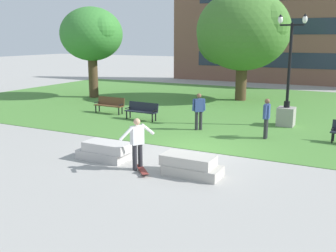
{
  "coord_description": "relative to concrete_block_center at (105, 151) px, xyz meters",
  "views": [
    {
      "loc": [
        5.75,
        -13.28,
        4.2
      ],
      "look_at": [
        -0.36,
        -1.4,
        1.2
      ],
      "focal_mm": 42.0,
      "sensor_mm": 36.0,
      "label": 1
    }
  ],
  "objects": [
    {
      "name": "park_bench_far_right",
      "position": [
        -2.36,
        6.47,
        0.23
      ],
      "size": [
        1.82,
        0.62,
        0.9
      ],
      "color": "#1E232D",
      "rests_on": "grass_lawn"
    },
    {
      "name": "lamp_post_left",
      "position": [
        4.61,
        8.44,
        0.77
      ],
      "size": [
        1.32,
        0.8,
        5.27
      ],
      "color": "gray",
      "rests_on": "grass_lawn"
    },
    {
      "name": "person_bystander_near_lawn",
      "position": [
        1.18,
        5.66,
        0.68
      ],
      "size": [
        0.57,
        0.45,
        1.71
      ],
      "color": "#28282D",
      "rests_on": "grass_lawn"
    },
    {
      "name": "building_facade_distant",
      "position": [
        0.9,
        26.95,
        5.44
      ],
      "size": [
        22.64,
        1.03,
        11.5
      ],
      "color": "brown",
      "rests_on": "ground"
    },
    {
      "name": "ground_plane",
      "position": [
        2.31,
        2.46,
        -0.31
      ],
      "size": [
        140.0,
        140.0,
        0.0
      ],
      "primitive_type": "plane",
      "color": "#A3A09B"
    },
    {
      "name": "skateboard",
      "position": [
        1.9,
        -0.63,
        -0.22
      ],
      "size": [
        0.85,
        0.88,
        0.14
      ],
      "color": "maroon",
      "rests_on": "ground"
    },
    {
      "name": "person_skateboarder",
      "position": [
        1.6,
        -0.43,
        0.67
      ],
      "size": [
        0.62,
        1.33,
        1.71
      ],
      "color": "#28282D",
      "rests_on": "ground"
    },
    {
      "name": "tree_near_left",
      "position": [
        -9.62,
        11.77,
        4.08
      ],
      "size": [
        4.57,
        4.35,
        6.3
      ],
      "color": "#4C3823",
      "rests_on": "grass_lawn"
    },
    {
      "name": "park_bench_near_left",
      "position": [
        -4.95,
        7.23,
        0.23
      ],
      "size": [
        1.81,
        0.56,
        0.9
      ],
      "color": "brown",
      "rests_on": "grass_lawn"
    },
    {
      "name": "grass_lawn",
      "position": [
        2.31,
        12.46,
        -0.3
      ],
      "size": [
        40.0,
        20.0,
        0.02
      ],
      "primitive_type": "cube",
      "color": "#4C8438",
      "rests_on": "ground"
    },
    {
      "name": "concrete_block_left",
      "position": [
        3.35,
        -0.12,
        0.0
      ],
      "size": [
        1.88,
        0.9,
        0.64
      ],
      "color": "#B2ADA3",
      "rests_on": "ground"
    },
    {
      "name": "tree_near_right",
      "position": [
        0.17,
        15.31,
        4.3
      ],
      "size": [
        6.51,
        6.2,
        7.29
      ],
      "color": "#4C3823",
      "rests_on": "grass_lawn"
    },
    {
      "name": "concrete_block_center",
      "position": [
        0.0,
        0.0,
        0.0
      ],
      "size": [
        1.92,
        0.9,
        0.64
      ],
      "color": "#BCB7B2",
      "rests_on": "ground"
    },
    {
      "name": "person_bystander_far_lawn",
      "position": [
        4.34,
        5.5,
        0.68
      ],
      "size": [
        0.27,
        0.83,
        1.71
      ],
      "color": "#28282D",
      "rests_on": "grass_lawn"
    }
  ]
}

